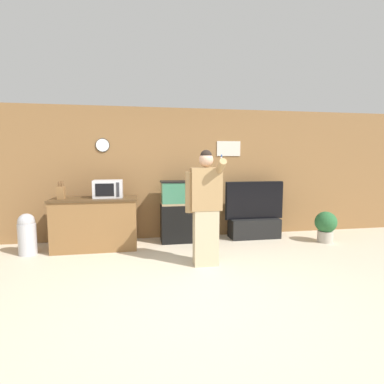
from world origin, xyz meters
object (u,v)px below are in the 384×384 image
(microwave, at_px, (108,189))
(tv_on_stand, at_px, (254,221))
(counter_island, at_px, (96,223))
(person_standing, at_px, (205,206))
(trash_bin, at_px, (27,234))
(potted_plant, at_px, (326,225))
(knife_block, at_px, (61,192))
(aquarium_on_stand, at_px, (185,211))

(microwave, relative_size, tv_on_stand, 0.41)
(counter_island, height_order, tv_on_stand, tv_on_stand)
(person_standing, bearing_deg, counter_island, 146.44)
(trash_bin, bearing_deg, person_standing, -19.60)
(counter_island, height_order, trash_bin, counter_island)
(potted_plant, bearing_deg, person_standing, -162.19)
(knife_block, relative_size, person_standing, 0.18)
(microwave, xyz_separation_m, trash_bin, (-1.32, -0.16, -0.71))
(microwave, relative_size, knife_block, 1.58)
(trash_bin, bearing_deg, aquarium_on_stand, 7.12)
(aquarium_on_stand, bearing_deg, counter_island, -173.32)
(counter_island, xyz_separation_m, knife_block, (-0.54, -0.06, 0.57))
(aquarium_on_stand, distance_m, trash_bin, 2.75)
(knife_block, distance_m, trash_bin, 0.87)
(microwave, relative_size, aquarium_on_stand, 0.42)
(knife_block, relative_size, trash_bin, 0.45)
(aquarium_on_stand, bearing_deg, tv_on_stand, 1.00)
(aquarium_on_stand, distance_m, potted_plant, 2.72)
(tv_on_stand, bearing_deg, potted_plant, -24.01)
(aquarium_on_stand, xyz_separation_m, tv_on_stand, (1.43, 0.02, -0.26))
(microwave, relative_size, trash_bin, 0.72)
(counter_island, bearing_deg, microwave, 3.20)
(person_standing, xyz_separation_m, trash_bin, (-2.82, 1.01, -0.54))
(trash_bin, bearing_deg, potted_plant, -1.96)
(aquarium_on_stand, height_order, trash_bin, aquarium_on_stand)
(microwave, bearing_deg, trash_bin, -173.03)
(tv_on_stand, bearing_deg, person_standing, -134.07)
(aquarium_on_stand, height_order, person_standing, person_standing)
(counter_island, xyz_separation_m, microwave, (0.23, 0.01, 0.61))
(tv_on_stand, bearing_deg, microwave, -175.89)
(aquarium_on_stand, distance_m, tv_on_stand, 1.45)
(counter_island, relative_size, knife_block, 4.64)
(counter_island, distance_m, tv_on_stand, 3.07)
(microwave, distance_m, person_standing, 1.91)
(tv_on_stand, xyz_separation_m, trash_bin, (-4.15, -0.36, 0.02))
(potted_plant, bearing_deg, counter_island, 175.58)
(knife_block, bearing_deg, microwave, 5.29)
(person_standing, bearing_deg, knife_block, 154.34)
(tv_on_stand, height_order, potted_plant, tv_on_stand)
(knife_block, distance_m, aquarium_on_stand, 2.23)
(microwave, xyz_separation_m, tv_on_stand, (2.83, 0.20, -0.73))
(aquarium_on_stand, height_order, tv_on_stand, aquarium_on_stand)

